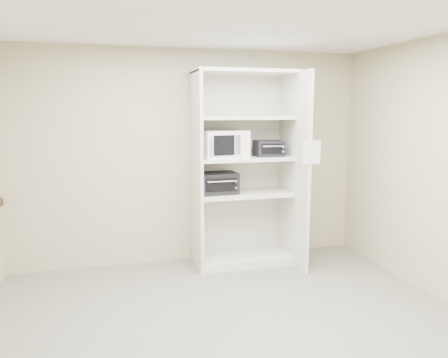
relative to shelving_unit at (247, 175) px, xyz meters
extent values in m
cube|color=#6A685B|center=(-0.67, -1.70, -1.13)|extent=(4.50, 4.00, 0.01)
cube|color=white|center=(-0.67, -1.70, 1.57)|extent=(4.50, 4.00, 0.01)
cube|color=#BCB38B|center=(-0.67, 0.30, 0.22)|extent=(4.50, 0.02, 2.70)
cube|color=#BCB38B|center=(-0.67, -3.70, 0.22)|extent=(4.50, 0.02, 2.70)
cube|color=beige|center=(-0.65, -0.02, 0.07)|extent=(0.04, 0.60, 2.40)
cube|color=beige|center=(0.55, -0.17, 0.07)|extent=(0.04, 0.90, 2.40)
cube|color=beige|center=(-0.05, 0.28, 0.07)|extent=(1.24, 0.02, 2.40)
cube|color=beige|center=(-0.05, 0.00, -1.08)|extent=(1.16, 0.56, 0.10)
cube|color=beige|center=(-0.05, 0.00, -0.23)|extent=(1.16, 0.56, 0.04)
cube|color=beige|center=(-0.05, 0.00, 0.22)|extent=(1.16, 0.56, 0.04)
cube|color=beige|center=(-0.05, 0.00, 0.72)|extent=(1.16, 0.56, 0.04)
cube|color=beige|center=(-0.05, 0.00, 1.27)|extent=(1.24, 0.60, 0.04)
cube|color=white|center=(-0.32, 0.00, 0.40)|extent=(0.60, 0.49, 0.33)
cube|color=black|center=(0.27, -0.04, 0.34)|extent=(0.35, 0.26, 0.20)
cube|color=black|center=(-0.38, 0.02, -0.08)|extent=(0.48, 0.37, 0.26)
cube|color=white|center=(0.57, -0.63, 0.33)|extent=(0.21, 0.02, 0.26)
camera|label=1|loc=(-1.67, -5.16, 0.81)|focal=35.00mm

